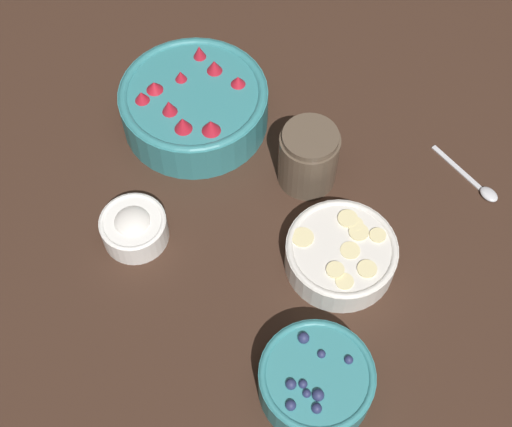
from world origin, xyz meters
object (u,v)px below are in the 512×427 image
jar_chocolate (308,159)px  bowl_strawberries (194,103)px  bowl_blueberries (316,380)px  bowl_bananas (341,253)px  bowl_cream (134,227)px

jar_chocolate → bowl_strawberries: bearing=-88.7°
bowl_blueberries → bowl_bananas: bowl_blueberries is taller
bowl_blueberries → bowl_cream: bowl_blueberries is taller
bowl_bananas → bowl_cream: bearing=-65.1°
bowl_cream → bowl_strawberries: bearing=-166.5°
bowl_strawberries → jar_chocolate: size_ratio=2.23×
jar_chocolate → bowl_cream: bearing=-34.0°
bowl_bananas → bowl_cream: size_ratio=1.63×
bowl_blueberries → jar_chocolate: bearing=-147.0°
bowl_strawberries → jar_chocolate: jar_chocolate is taller
bowl_strawberries → bowl_blueberries: (0.29, 0.41, -0.01)m
bowl_cream → bowl_blueberries: bearing=81.3°
bowl_strawberries → bowl_bananas: 0.35m
bowl_blueberries → jar_chocolate: (-0.29, -0.19, 0.02)m
bowl_blueberries → bowl_strawberries: bearing=-125.2°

